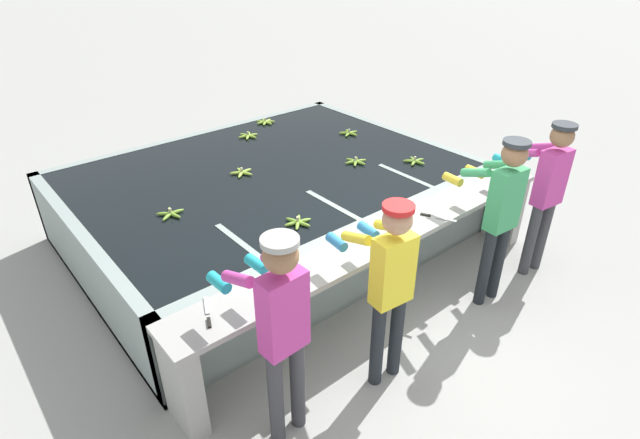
# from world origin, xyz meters

# --- Properties ---
(ground_plane) EXTENTS (80.00, 80.00, 0.00)m
(ground_plane) POSITION_xyz_m (0.00, 0.00, 0.00)
(ground_plane) COLOR #999993
(ground_plane) RESTS_ON ground
(wash_tank) EXTENTS (4.41, 3.34, 0.88)m
(wash_tank) POSITION_xyz_m (0.00, 2.11, 0.43)
(wash_tank) COLOR gray
(wash_tank) RESTS_ON ground
(work_ledge) EXTENTS (4.41, 0.45, 0.88)m
(work_ledge) POSITION_xyz_m (0.00, 0.23, 0.62)
(work_ledge) COLOR #9E9E99
(work_ledge) RESTS_ON ground
(worker_0) EXTENTS (0.43, 0.73, 1.71)m
(worker_0) POSITION_xyz_m (-1.56, -0.28, 1.05)
(worker_0) COLOR #38383D
(worker_0) RESTS_ON ground
(worker_1) EXTENTS (0.46, 0.73, 1.65)m
(worker_1) POSITION_xyz_m (-0.61, -0.38, 1.00)
(worker_1) COLOR #1E2328
(worker_1) RESTS_ON ground
(worker_2) EXTENTS (0.45, 0.74, 1.72)m
(worker_2) POSITION_xyz_m (0.94, -0.33, 1.06)
(worker_2) COLOR #1E2328
(worker_2) RESTS_ON ground
(worker_3) EXTENTS (0.47, 0.74, 1.70)m
(worker_3) POSITION_xyz_m (1.76, -0.35, 1.04)
(worker_3) COLOR #38383D
(worker_3) RESTS_ON ground
(banana_bunch_floating_0) EXTENTS (0.28, 0.28, 0.08)m
(banana_bunch_floating_0) POSITION_xyz_m (0.91, 3.50, 0.89)
(banana_bunch_floating_0) COLOR #93BC3D
(banana_bunch_floating_0) RESTS_ON wash_tank
(banana_bunch_floating_1) EXTENTS (0.28, 0.28, 0.08)m
(banana_bunch_floating_1) POSITION_xyz_m (-0.50, 0.89, 0.89)
(banana_bunch_floating_1) COLOR #75A333
(banana_bunch_floating_1) RESTS_ON wash_tank
(banana_bunch_floating_2) EXTENTS (0.28, 0.28, 0.08)m
(banana_bunch_floating_2) POSITION_xyz_m (0.41, 3.17, 0.89)
(banana_bunch_floating_2) COLOR #93BC3D
(banana_bunch_floating_2) RESTS_ON wash_tank
(banana_bunch_floating_3) EXTENTS (0.27, 0.27, 0.08)m
(banana_bunch_floating_3) POSITION_xyz_m (1.47, 1.14, 0.89)
(banana_bunch_floating_3) COLOR #75A333
(banana_bunch_floating_3) RESTS_ON wash_tank
(banana_bunch_floating_4) EXTENTS (0.27, 0.28, 0.08)m
(banana_bunch_floating_4) POSITION_xyz_m (-1.36, 1.83, 0.89)
(banana_bunch_floating_4) COLOR #75A333
(banana_bunch_floating_4) RESTS_ON wash_tank
(banana_bunch_floating_5) EXTENTS (0.27, 0.28, 0.08)m
(banana_bunch_floating_5) POSITION_xyz_m (-0.30, 2.20, 0.89)
(banana_bunch_floating_5) COLOR #9EC642
(banana_bunch_floating_5) RESTS_ON wash_tank
(banana_bunch_floating_6) EXTENTS (0.28, 0.28, 0.08)m
(banana_bunch_floating_6) POSITION_xyz_m (0.92, 1.60, 0.89)
(banana_bunch_floating_6) COLOR #75A333
(banana_bunch_floating_6) RESTS_ON wash_tank
(banana_bunch_floating_7) EXTENTS (0.27, 0.27, 0.08)m
(banana_bunch_floating_7) POSITION_xyz_m (1.53, 2.37, 0.89)
(banana_bunch_floating_7) COLOR #7FAD33
(banana_bunch_floating_7) RESTS_ON wash_tank
(knife_0) EXTENTS (0.17, 0.33, 0.02)m
(knife_0) POSITION_xyz_m (-1.82, 0.25, 0.89)
(knife_0) COLOR silver
(knife_0) RESTS_ON work_ledge
(knife_1) EXTENTS (0.18, 0.33, 0.02)m
(knife_1) POSITION_xyz_m (0.57, 0.15, 0.89)
(knife_1) COLOR silver
(knife_1) RESTS_ON work_ledge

